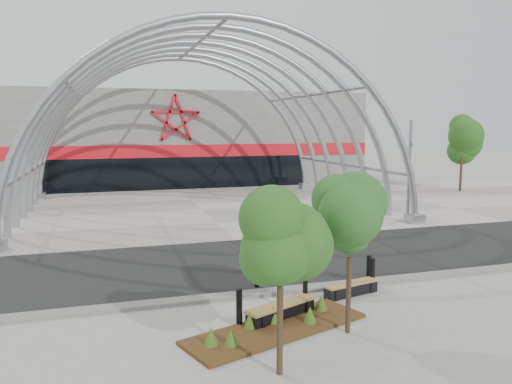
{
  "coord_description": "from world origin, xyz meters",
  "views": [
    {
      "loc": [
        -5.6,
        -14.32,
        5.17
      ],
      "look_at": [
        0.0,
        4.0,
        2.6
      ],
      "focal_mm": 35.0,
      "sensor_mm": 36.0,
      "label": 1
    }
  ],
  "objects": [
    {
      "name": "vault_canopy",
      "position": [
        0.0,
        15.5,
        0.02
      ],
      "size": [
        20.8,
        15.8,
        20.36
      ],
      "color": "#94989D",
      "rests_on": "ground"
    },
    {
      "name": "bollard_1",
      "position": [
        -1.06,
        0.45,
        0.46
      ],
      "size": [
        0.15,
        0.15,
        0.92
      ],
      "primitive_type": "cylinder",
      "color": "black",
      "rests_on": "ground"
    },
    {
      "name": "arena_building",
      "position": [
        0.0,
        33.45,
        3.99
      ],
      "size": [
        34.0,
        15.24,
        8.0
      ],
      "color": "slate",
      "rests_on": "ground"
    },
    {
      "name": "bollard_2",
      "position": [
        -0.29,
        -1.71,
        0.44
      ],
      "size": [
        0.14,
        0.14,
        0.88
      ],
      "primitive_type": "cylinder",
      "color": "black",
      "rests_on": "ground"
    },
    {
      "name": "bench_0",
      "position": [
        -1.23,
        -2.32,
        0.23
      ],
      "size": [
        2.21,
        1.34,
        0.46
      ],
      "color": "black",
      "rests_on": "ground"
    },
    {
      "name": "bench_1",
      "position": [
        1.5,
        -1.08,
        0.19
      ],
      "size": [
        1.95,
        0.85,
        0.4
      ],
      "color": "black",
      "rests_on": "ground"
    },
    {
      "name": "forecourt",
      "position": [
        0.0,
        15.5,
        0.02
      ],
      "size": [
        60.0,
        17.0,
        0.04
      ],
      "primitive_type": "cube",
      "color": "gray",
      "rests_on": "ground"
    },
    {
      "name": "signal_pole",
      "position": [
        9.83,
        8.41,
        2.85
      ],
      "size": [
        0.39,
        0.76,
        5.46
      ],
      "color": "gray",
      "rests_on": "ground"
    },
    {
      "name": "ground",
      "position": [
        0.0,
        0.0,
        0.0
      ],
      "size": [
        140.0,
        140.0,
        0.0
      ],
      "primitive_type": "plane",
      "color": "gray",
      "rests_on": "ground"
    },
    {
      "name": "street_tree_1",
      "position": [
        0.1,
        -3.55,
        2.71
      ],
      "size": [
        1.6,
        1.6,
        3.78
      ],
      "color": "black",
      "rests_on": "ground"
    },
    {
      "name": "bollard_4",
      "position": [
        2.5,
        -0.37,
        0.5
      ],
      "size": [
        0.16,
        0.16,
        0.99
      ],
      "primitive_type": "cylinder",
      "color": "black",
      "rests_on": "ground"
    },
    {
      "name": "bollard_3",
      "position": [
        2.41,
        -0.74,
        0.5
      ],
      "size": [
        0.16,
        0.16,
        1.01
      ],
      "primitive_type": "cylinder",
      "color": "black",
      "rests_on": "ground"
    },
    {
      "name": "kerb",
      "position": [
        0.0,
        -0.25,
        0.06
      ],
      "size": [
        60.0,
        0.5,
        0.12
      ],
      "primitive_type": "cube",
      "color": "slate",
      "rests_on": "ground"
    },
    {
      "name": "road",
      "position": [
        0.0,
        3.5,
        0.01
      ],
      "size": [
        140.0,
        7.0,
        0.02
      ],
      "primitive_type": "cube",
      "color": "black",
      "rests_on": "ground"
    },
    {
      "name": "bollard_0",
      "position": [
        -2.42,
        -2.43,
        0.51
      ],
      "size": [
        0.16,
        0.16,
        1.01
      ],
      "primitive_type": "cylinder",
      "color": "black",
      "rests_on": "ground"
    },
    {
      "name": "street_tree_0",
      "position": [
        -2.25,
        -5.04,
        3.02
      ],
      "size": [
        1.84,
        1.84,
        4.2
      ],
      "color": "black",
      "rests_on": "ground"
    },
    {
      "name": "bg_tree_1",
      "position": [
        21.0,
        18.0,
        4.25
      ],
      "size": [
        2.7,
        2.7,
        5.91
      ],
      "color": "#302216",
      "rests_on": "ground"
    },
    {
      "name": "planting_bed",
      "position": [
        -1.62,
        -2.91,
        0.13
      ],
      "size": [
        5.17,
        3.07,
        0.52
      ],
      "color": "#37260D",
      "rests_on": "ground"
    }
  ]
}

